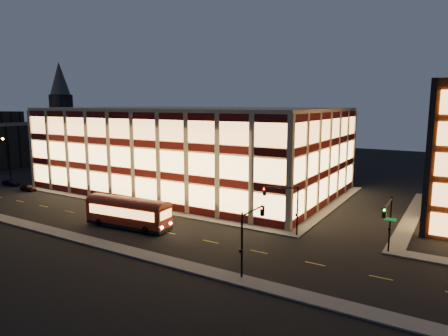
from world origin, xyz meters
The scene contains 16 objects.
ground centered at (0.00, 0.00, 0.00)m, with size 200.00×200.00×0.00m, color black.
sidewalk_office_south centered at (-3.00, 1.00, 0.07)m, with size 54.00×2.00×0.15m, color #514F4C.
sidewalk_office_east centered at (23.00, 17.00, 0.07)m, with size 2.00×30.00×0.15m, color #514F4C.
sidewalk_tower_west centered at (34.00, 17.00, 0.07)m, with size 2.00×30.00×0.15m, color #514F4C.
sidewalk_near centered at (0.00, -13.00, 0.07)m, with size 100.00×2.00×0.15m, color #514F4C.
office_building centered at (-2.91, 16.91, 7.25)m, with size 50.45×30.45×14.50m.
bg_building_a centered at (-62.00, 18.00, 5.00)m, with size 18.00×28.00×10.00m, color #2D2621.
church_tower centered at (-70.00, 40.00, 9.00)m, with size 5.00×5.00×18.00m, color #2D2621.
church_spire centered at (-70.00, 40.00, 23.00)m, with size 6.00×6.00×10.00m, color #4C473F.
traffic_signal_far centered at (22.21, 0.24, 4.11)m, with size 3.79×1.87×6.00m.
traffic_signal_right centered at (33.50, -0.62, 4.10)m, with size 1.20×4.37×6.00m.
traffic_signal_near centered at (23.50, -11.03, 4.13)m, with size 0.32×4.45×6.00m.
street_lamp_a centered at (-34.00, 0.82, 5.47)m, with size 0.44×1.22×9.02m.
trolley_bus centered at (4.36, -6.87, 2.11)m, with size 11.42×3.79×3.80m.
parked_car_0 centered at (-26.00, -0.72, 0.55)m, with size 1.31×3.25×1.11m, color black.
parked_car_1 centered at (-32.90, 0.25, 0.56)m, with size 1.19×3.40×1.12m, color black.
Camera 1 is at (39.39, -41.66, 15.23)m, focal length 32.00 mm.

